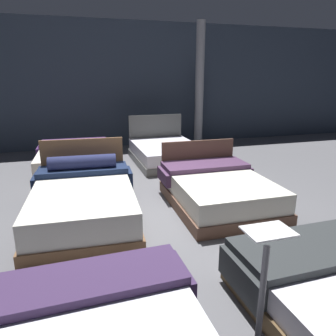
{
  "coord_description": "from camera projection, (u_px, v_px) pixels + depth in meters",
  "views": [
    {
      "loc": [
        -1.02,
        -4.35,
        2.02
      ],
      "look_at": [
        0.38,
        0.4,
        0.56
      ],
      "focal_mm": 33.54,
      "sensor_mm": 36.0,
      "label": 1
    }
  ],
  "objects": [
    {
      "name": "bed_5",
      "position": [
        166.0,
        153.0,
        7.6
      ],
      "size": [
        1.56,
        2.1,
        1.03
      ],
      "rotation": [
        0.0,
        0.0,
        0.02
      ],
      "color": "#545653",
      "rests_on": "ground_plane"
    },
    {
      "name": "bed_2",
      "position": [
        84.0,
        201.0,
        4.51
      ],
      "size": [
        1.59,
        2.18,
        1.02
      ],
      "rotation": [
        0.0,
        0.0,
        -0.05
      ],
      "color": "brown",
      "rests_on": "ground_plane"
    },
    {
      "name": "bed_4",
      "position": [
        74.0,
        159.0,
        7.01
      ],
      "size": [
        1.66,
        2.06,
        0.53
      ],
      "rotation": [
        0.0,
        0.0,
        -0.03
      ],
      "color": "#57585E",
      "rests_on": "ground_plane"
    },
    {
      "name": "price_sign",
      "position": [
        259.0,
        330.0,
        2.01
      ],
      "size": [
        0.28,
        0.24,
        1.16
      ],
      "color": "#3F3F44",
      "rests_on": "ground_plane"
    },
    {
      "name": "showroom_back_wall",
      "position": [
        110.0,
        86.0,
        8.91
      ],
      "size": [
        18.0,
        0.06,
        3.5
      ],
      "primitive_type": "cube",
      "color": "#333D4C",
      "rests_on": "ground_plane"
    },
    {
      "name": "support_pillar",
      "position": [
        199.0,
        85.0,
        9.12
      ],
      "size": [
        0.25,
        0.25,
        3.5
      ],
      "primitive_type": "cylinder",
      "color": "#99999E",
      "rests_on": "ground_plane"
    },
    {
      "name": "ground_plane",
      "position": [
        152.0,
        212.0,
        4.85
      ],
      "size": [
        18.0,
        18.0,
        0.02
      ],
      "primitive_type": "cube",
      "color": "#5B5B60"
    },
    {
      "name": "bed_3",
      "position": [
        217.0,
        190.0,
        5.05
      ],
      "size": [
        1.58,
        1.98,
        0.89
      ],
      "rotation": [
        0.0,
        0.0,
        -0.02
      ],
      "color": "brown",
      "rests_on": "ground_plane"
    }
  ]
}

